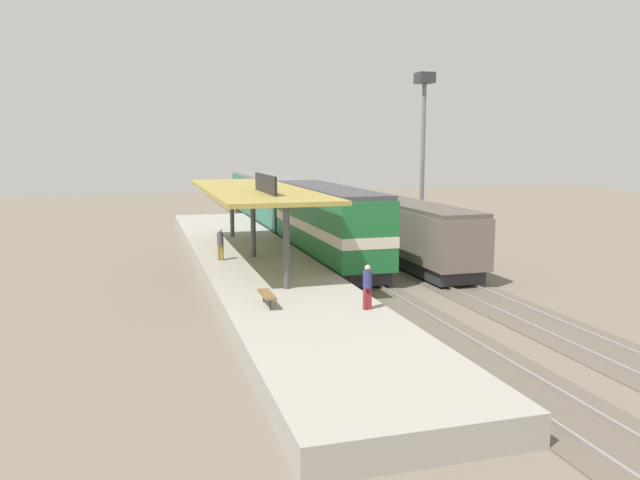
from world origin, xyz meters
The scene contains 12 objects.
ground_plane centered at (2.00, 0.00, 0.00)m, with size 120.00×120.00×0.00m, color #706656.
track_near centered at (0.00, 0.00, 0.03)m, with size 3.20×110.00×0.16m.
track_far centered at (4.60, 0.00, 0.03)m, with size 3.20×110.00×0.16m.
platform centered at (-4.60, 0.00, 0.45)m, with size 6.00×44.00×0.90m, color #9E998E.
station_canopy centered at (-4.60, -0.09, 4.53)m, with size 5.20×18.00×4.70m.
platform_bench centered at (-6.00, -10.64, 1.34)m, with size 0.44×1.70×0.50m.
locomotive centered at (0.00, 1.13, 2.41)m, with size 2.93×14.43×4.44m.
passenger_carriage_single centered at (0.00, 19.13, 2.31)m, with size 2.90×20.00×4.24m.
freight_car centered at (4.60, -1.18, 1.97)m, with size 2.80×12.00×3.54m.
light_mast centered at (7.80, 4.87, 8.40)m, with size 1.10×1.10×11.70m.
person_waiting centered at (-2.48, -12.20, 1.85)m, with size 0.34×0.34×1.71m.
person_walking centered at (-6.49, -0.56, 1.85)m, with size 0.34×0.34×1.71m.
Camera 1 is at (-10.56, -33.60, 7.05)m, focal length 35.05 mm.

